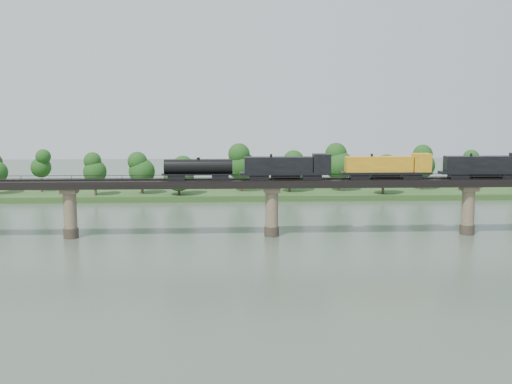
{
  "coord_description": "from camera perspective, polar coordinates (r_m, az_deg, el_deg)",
  "views": [
    {
      "loc": [
        -8.75,
        -96.35,
        27.42
      ],
      "look_at": [
        -3.16,
        30.0,
        9.0
      ],
      "focal_mm": 45.0,
      "sensor_mm": 36.0,
      "label": 1
    }
  ],
  "objects": [
    {
      "name": "far_bank",
      "position": [
        183.5,
        0.23,
        -0.05
      ],
      "size": [
        300.0,
        24.0,
        1.6
      ],
      "primitive_type": "cube",
      "color": "#2C4F1F",
      "rests_on": "ground"
    },
    {
      "name": "bridge",
      "position": [
        128.54,
        1.41,
        -1.55
      ],
      "size": [
        236.0,
        30.0,
        11.5
      ],
      "color": "#473A2D",
      "rests_on": "ground"
    },
    {
      "name": "bridge_superstructure",
      "position": [
        127.61,
        1.42,
        1.25
      ],
      "size": [
        220.0,
        4.9,
        0.75
      ],
      "color": "black",
      "rests_on": "bridge"
    },
    {
      "name": "far_treeline",
      "position": [
        177.85,
        -2.35,
        2.28
      ],
      "size": [
        289.06,
        17.54,
        13.6
      ],
      "color": "#382619",
      "rests_on": "far_bank"
    },
    {
      "name": "freight_train",
      "position": [
        129.51,
        8.64,
        2.21
      ],
      "size": [
        73.89,
        2.88,
        5.09
      ],
      "color": "black",
      "rests_on": "bridge"
    },
    {
      "name": "ground",
      "position": [
        100.55,
        2.58,
        -7.55
      ],
      "size": [
        400.0,
        400.0,
        0.0
      ],
      "primitive_type": "plane",
      "color": "#3D4D3C",
      "rests_on": "ground"
    }
  ]
}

